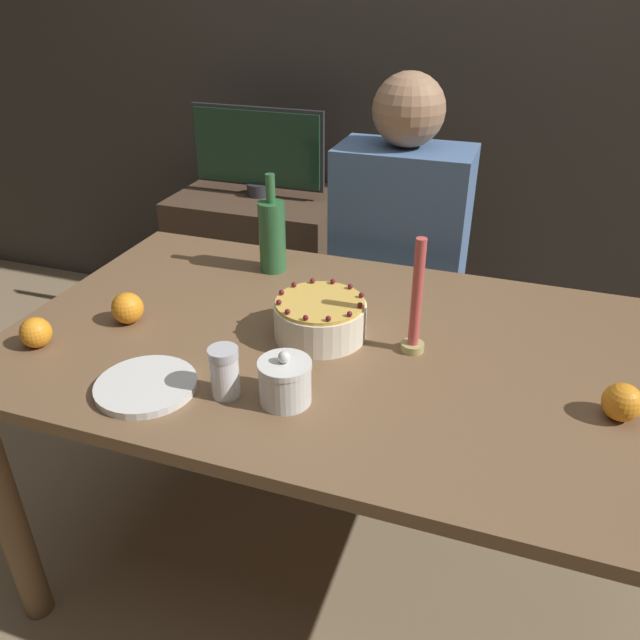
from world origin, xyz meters
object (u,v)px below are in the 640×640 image
(tv_monitor, at_px, (257,150))
(cake, at_px, (320,318))
(sugar_bowl, at_px, (285,381))
(bottle, at_px, (272,235))
(person_man_blue_shirt, at_px, (396,295))
(candle, at_px, (416,308))
(sugar_shaker, at_px, (225,372))

(tv_monitor, bearing_deg, cake, -59.76)
(cake, distance_m, sugar_bowl, 0.25)
(bottle, height_order, person_man_blue_shirt, person_man_blue_shirt)
(candle, bearing_deg, tv_monitor, 127.95)
(cake, xyz_separation_m, bottle, (-0.24, 0.30, 0.06))
(candle, xyz_separation_m, tv_monitor, (-0.86, 1.10, -0.00))
(candle, height_order, person_man_blue_shirt, person_man_blue_shirt)
(sugar_bowl, xyz_separation_m, candle, (0.20, 0.26, 0.06))
(cake, distance_m, sugar_shaker, 0.29)
(sugar_bowl, relative_size, sugar_shaker, 1.06)
(candle, height_order, bottle, bottle)
(cake, bearing_deg, sugar_shaker, -110.09)
(sugar_shaker, relative_size, candle, 0.40)
(person_man_blue_shirt, xyz_separation_m, tv_monitor, (-0.69, 0.47, 0.31))
(sugar_shaker, xyz_separation_m, bottle, (-0.14, 0.57, 0.05))
(sugar_bowl, distance_m, sugar_shaker, 0.12)
(cake, relative_size, candle, 0.79)
(cake, xyz_separation_m, tv_monitor, (-0.65, 1.11, 0.06))
(sugar_shaker, distance_m, bottle, 0.59)
(candle, distance_m, tv_monitor, 1.40)
(bottle, height_order, tv_monitor, bottle)
(person_man_blue_shirt, height_order, tv_monitor, person_man_blue_shirt)
(cake, distance_m, person_man_blue_shirt, 0.69)
(sugar_bowl, bearing_deg, candle, 53.17)
(tv_monitor, bearing_deg, candle, -52.05)
(sugar_bowl, height_order, bottle, bottle)
(candle, distance_m, person_man_blue_shirt, 0.73)
(sugar_bowl, relative_size, person_man_blue_shirt, 0.09)
(cake, distance_m, candle, 0.22)
(cake, xyz_separation_m, sugar_bowl, (0.02, -0.25, 0.00))
(sugar_shaker, relative_size, bottle, 0.39)
(sugar_shaker, bearing_deg, person_man_blue_shirt, 81.12)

